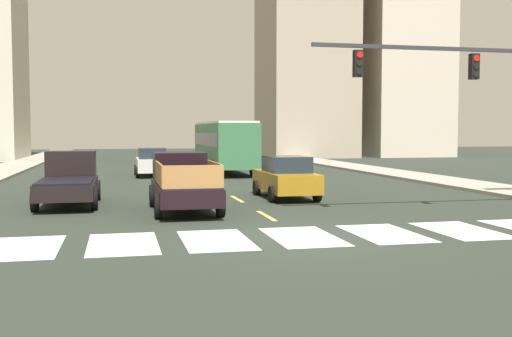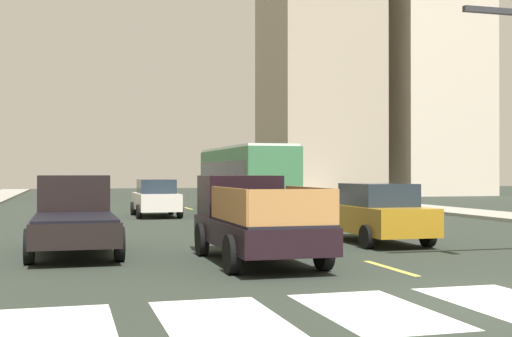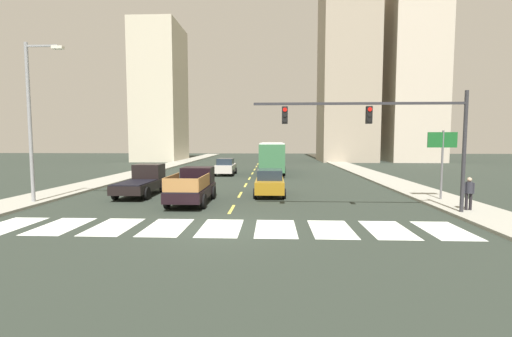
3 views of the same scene
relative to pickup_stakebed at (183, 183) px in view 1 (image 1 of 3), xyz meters
name	(u,v)px [view 1 (image 1 of 3)]	position (x,y,z in m)	size (l,w,h in m)	color
ground_plane	(303,237)	(2.47, -6.04, -0.94)	(160.00, 160.00, 0.00)	#272F27
sidewalk_right	(412,176)	(14.76, 11.96, -0.86)	(3.06, 110.00, 0.15)	gray
crosswalk_stripe_1	(24,248)	(-4.37, -6.04, -0.93)	(1.67, 3.08, 0.01)	silver
crosswalk_stripe_2	(123,244)	(-2.09, -6.04, -0.93)	(1.67, 3.08, 0.01)	silver
crosswalk_stripe_3	(216,240)	(0.19, -6.04, -0.93)	(1.67, 3.08, 0.01)	silver
crosswalk_stripe_4	(303,237)	(2.47, -6.04, -0.93)	(1.67, 3.08, 0.01)	silver
crosswalk_stripe_5	(384,233)	(4.75, -6.04, -0.93)	(1.67, 3.08, 0.01)	silver
crosswalk_stripe_6	(461,230)	(7.04, -6.04, -0.93)	(1.67, 3.08, 0.01)	silver
lane_dash_0	(266,216)	(2.47, -2.04, -0.93)	(0.16, 2.40, 0.01)	gold
lane_dash_1	(237,199)	(2.47, 2.96, -0.93)	(0.16, 2.40, 0.01)	gold
lane_dash_2	(217,188)	(2.47, 7.96, -0.93)	(0.16, 2.40, 0.01)	gold
lane_dash_3	(203,180)	(2.47, 12.96, -0.93)	(0.16, 2.40, 0.01)	gold
lane_dash_4	(193,174)	(2.47, 17.96, -0.93)	(0.16, 2.40, 0.01)	gold
lane_dash_5	(185,169)	(2.47, 22.96, -0.93)	(0.16, 2.40, 0.01)	gold
lane_dash_6	(178,165)	(2.47, 27.96, -0.93)	(0.16, 2.40, 0.01)	gold
lane_dash_7	(173,162)	(2.47, 32.96, -0.93)	(0.16, 2.40, 0.01)	gold
pickup_stakebed	(183,183)	(0.00, 0.00, 0.00)	(2.18, 5.20, 1.96)	black
pickup_dark	(69,180)	(-3.98, 2.66, -0.02)	(2.18, 5.20, 1.96)	black
city_bus	(224,143)	(4.59, 18.39, 1.02)	(2.72, 10.80, 3.32)	#387146
sedan_far	(286,177)	(4.45, 2.76, -0.08)	(2.02, 4.40, 1.72)	#9D7018
sedan_near_right	(152,162)	(-0.21, 16.22, -0.08)	(2.02, 4.40, 1.72)	beige
traffic_signal_gantry	(506,86)	(10.49, -2.95, 3.31)	(10.24, 0.27, 6.00)	#2D2D33
block_mid_right	(396,31)	(27.95, 42.15, 12.81)	(8.57, 11.86, 27.49)	beige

